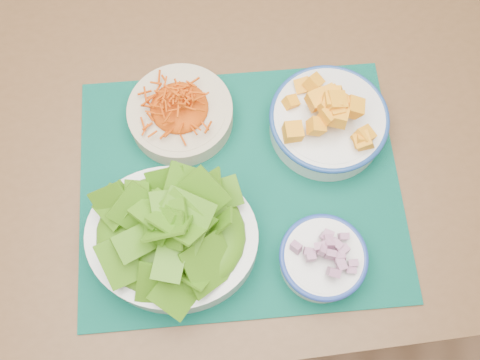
# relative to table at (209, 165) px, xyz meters

# --- Properties ---
(ground) EXTENTS (4.00, 4.00, 0.00)m
(ground) POSITION_rel_table_xyz_m (-0.10, -0.30, -0.65)
(ground) COLOR #976A49
(ground) RESTS_ON ground
(table) EXTENTS (1.28, 0.98, 0.75)m
(table) POSITION_rel_table_xyz_m (0.00, 0.00, 0.00)
(table) COLOR brown
(table) RESTS_ON ground
(placemat) EXTENTS (0.61, 0.53, 0.00)m
(placemat) POSITION_rel_table_xyz_m (0.07, -0.08, 0.11)
(placemat) COLOR #023329
(placemat) RESTS_ON table
(carrot_bowl) EXTENTS (0.23, 0.23, 0.07)m
(carrot_bowl) POSITION_rel_table_xyz_m (-0.05, 0.04, 0.14)
(carrot_bowl) COLOR beige
(carrot_bowl) RESTS_ON placemat
(squash_bowl) EXTENTS (0.22, 0.22, 0.10)m
(squash_bowl) POSITION_rel_table_xyz_m (0.21, 0.04, 0.16)
(squash_bowl) COLOR silver
(squash_bowl) RESTS_ON placemat
(lettuce_bowl) EXTENTS (0.27, 0.23, 0.13)m
(lettuce_bowl) POSITION_rel_table_xyz_m (-0.03, -0.19, 0.17)
(lettuce_bowl) COLOR silver
(lettuce_bowl) RESTS_ON placemat
(onion_bowl) EXTENTS (0.15, 0.15, 0.07)m
(onion_bowl) POSITION_rel_table_xyz_m (0.21, -0.20, 0.14)
(onion_bowl) COLOR silver
(onion_bowl) RESTS_ON placemat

